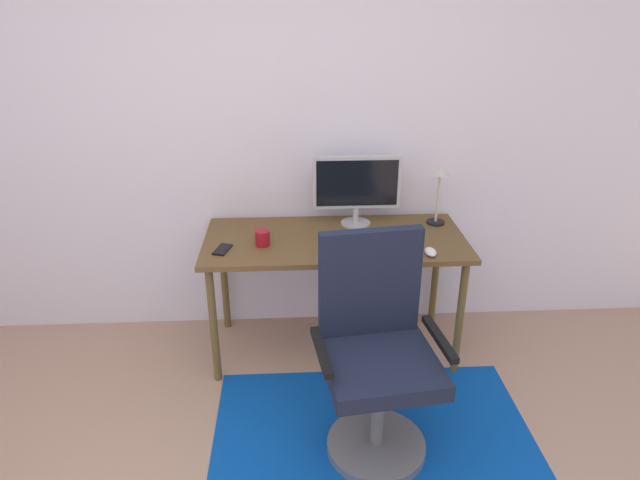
% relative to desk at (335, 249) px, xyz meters
% --- Properties ---
extents(wall_back, '(6.00, 0.10, 2.60)m').
position_rel_desk_xyz_m(wall_back, '(-0.37, 0.41, 0.61)').
color(wall_back, white).
rests_on(wall_back, ground).
extents(area_rug, '(1.62, 1.04, 0.01)m').
position_rel_desk_xyz_m(area_rug, '(0.14, -0.77, -0.68)').
color(area_rug, '#0A47A9').
rests_on(area_rug, ground).
extents(desk, '(1.51, 0.68, 0.76)m').
position_rel_desk_xyz_m(desk, '(0.00, 0.00, 0.00)').
color(desk, brown).
rests_on(desk, ground).
extents(monitor, '(0.52, 0.18, 0.43)m').
position_rel_desk_xyz_m(monitor, '(0.14, 0.20, 0.32)').
color(monitor, '#B2B2B7').
rests_on(monitor, desk).
extents(keyboard, '(0.43, 0.13, 0.02)m').
position_rel_desk_xyz_m(keyboard, '(0.16, -0.23, 0.08)').
color(keyboard, white).
rests_on(keyboard, desk).
extents(computer_mouse, '(0.06, 0.10, 0.03)m').
position_rel_desk_xyz_m(computer_mouse, '(0.50, -0.25, 0.09)').
color(computer_mouse, white).
rests_on(computer_mouse, desk).
extents(coffee_cup, '(0.08, 0.08, 0.09)m').
position_rel_desk_xyz_m(coffee_cup, '(-0.41, -0.08, 0.12)').
color(coffee_cup, maroon).
rests_on(coffee_cup, desk).
extents(cell_phone, '(0.10, 0.15, 0.01)m').
position_rel_desk_xyz_m(cell_phone, '(-0.63, -0.14, 0.08)').
color(cell_phone, black).
rests_on(cell_phone, desk).
extents(desk_lamp, '(0.11, 0.11, 0.37)m').
position_rel_desk_xyz_m(desk_lamp, '(0.64, 0.18, 0.34)').
color(desk_lamp, black).
rests_on(desk_lamp, desk).
extents(office_chair, '(0.63, 0.57, 1.08)m').
position_rel_desk_xyz_m(office_chair, '(0.13, -0.80, -0.20)').
color(office_chair, slate).
rests_on(office_chair, ground).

